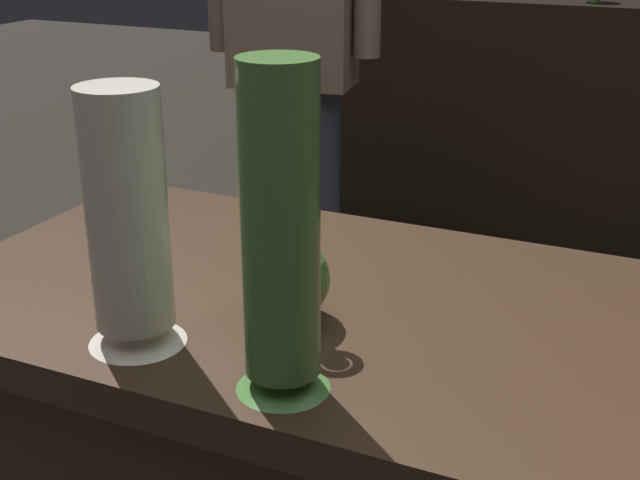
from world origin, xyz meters
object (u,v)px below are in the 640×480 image
at_px(vase_left_accent, 128,226).
at_px(visitor_near_left, 293,20).
at_px(vase_tall_behind, 281,240).
at_px(vase_centerpiece, 288,270).

height_order(vase_left_accent, visitor_near_left, visitor_near_left).
xyz_separation_m(vase_tall_behind, visitor_near_left, (-0.64, 1.32, 0.04)).
bearing_deg(visitor_near_left, vase_centerpiece, 106.63).
distance_m(vase_left_accent, visitor_near_left, 1.37).
relative_size(vase_centerpiece, visitor_near_left, 0.12).
relative_size(vase_left_accent, visitor_near_left, 0.19).
distance_m(vase_tall_behind, vase_left_accent, 0.22).
distance_m(vase_tall_behind, visitor_near_left, 1.47).
bearing_deg(vase_centerpiece, visitor_near_left, 115.91).
height_order(vase_tall_behind, visitor_near_left, visitor_near_left).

